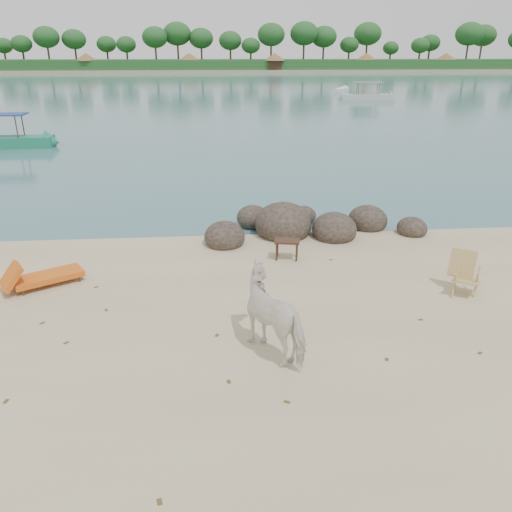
% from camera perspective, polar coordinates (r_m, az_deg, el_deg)
% --- Properties ---
extents(water, '(400.00, 400.00, 0.00)m').
position_cam_1_polar(water, '(97.56, -4.63, 19.34)').
color(water, '#35676B').
rests_on(water, ground).
extents(far_shore, '(420.00, 90.00, 1.40)m').
position_cam_1_polar(far_shore, '(177.50, -4.85, 20.62)').
color(far_shore, tan).
rests_on(far_shore, ground).
extents(far_scenery, '(420.00, 18.00, 9.50)m').
position_cam_1_polar(far_scenery, '(144.15, -4.82, 21.51)').
color(far_scenery, '#1E4C1E').
rests_on(far_scenery, ground).
extents(boulders, '(6.38, 2.94, 1.22)m').
position_cam_1_polar(boulders, '(14.48, 5.32, 3.43)').
color(boulders, '#2D241E').
rests_on(boulders, ground).
extents(cow, '(1.60, 1.83, 1.43)m').
position_cam_1_polar(cow, '(8.58, 2.54, -6.78)').
color(cow, white).
rests_on(cow, ground).
extents(side_table, '(0.68, 0.51, 0.50)m').
position_cam_1_polar(side_table, '(12.57, 3.55, 0.62)').
color(side_table, black).
rests_on(side_table, ground).
extents(lounge_chair, '(1.91, 1.50, 0.55)m').
position_cam_1_polar(lounge_chair, '(12.09, -22.70, -1.93)').
color(lounge_chair, orange).
rests_on(lounge_chair, ground).
extents(deck_chair, '(0.84, 0.86, 0.91)m').
position_cam_1_polar(deck_chair, '(11.54, 22.97, -2.14)').
color(deck_chair, tan).
rests_on(deck_chair, ground).
extents(boat_mid, '(6.42, 2.22, 3.06)m').
position_cam_1_polar(boat_mid, '(59.18, 12.71, 18.52)').
color(boat_mid, '#BBBCB7').
rests_on(boat_mid, water).
extents(boat_far, '(3.14, 4.93, 0.57)m').
position_cam_1_polar(boat_far, '(71.40, 9.82, 18.28)').
color(boat_far, silver).
rests_on(boat_far, water).
extents(dead_leaves, '(8.05, 7.14, 0.00)m').
position_cam_1_polar(dead_leaves, '(9.19, -6.81, -9.92)').
color(dead_leaves, brown).
rests_on(dead_leaves, ground).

